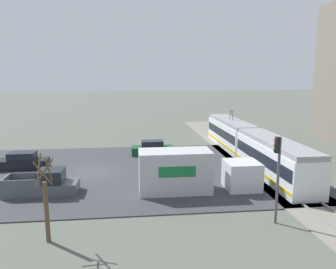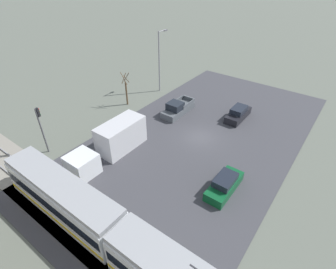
% 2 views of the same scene
% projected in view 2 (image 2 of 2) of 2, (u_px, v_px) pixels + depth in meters
% --- Properties ---
extents(ground_plane, '(320.00, 320.00, 0.00)m').
position_uv_depth(ground_plane, '(200.00, 138.00, 30.86)').
color(ground_plane, '#565B51').
extents(road_surface, '(20.25, 38.78, 0.08)m').
position_uv_depth(road_surface, '(200.00, 137.00, 30.83)').
color(road_surface, '#38383D').
rests_on(road_surface, ground).
extents(rail_bed, '(61.73, 4.40, 0.22)m').
position_uv_depth(rail_bed, '(95.00, 232.00, 20.35)').
color(rail_bed, gray).
rests_on(rail_bed, ground).
extents(light_rail_tram, '(24.60, 2.73, 4.47)m').
position_uv_depth(light_rail_tram, '(118.00, 239.00, 18.00)').
color(light_rail_tram, white).
rests_on(light_rail_tram, ground).
extents(box_truck, '(2.58, 9.27, 3.19)m').
position_uv_depth(box_truck, '(113.00, 142.00, 27.55)').
color(box_truck, silver).
rests_on(box_truck, ground).
extents(pickup_truck, '(2.01, 5.32, 1.84)m').
position_uv_depth(pickup_truck, '(178.00, 109.00, 35.06)').
color(pickup_truck, '#4C5156').
rests_on(pickup_truck, ground).
extents(sedan_car_0, '(1.77, 4.67, 1.61)m').
position_uv_depth(sedan_car_0, '(238.00, 114.00, 34.02)').
color(sedan_car_0, black).
rests_on(sedan_car_0, ground).
extents(sedan_car_1, '(1.78, 4.62, 1.56)m').
position_uv_depth(sedan_car_1, '(224.00, 185.00, 23.57)').
color(sedan_car_1, '#0C4723').
rests_on(sedan_car_1, ground).
extents(traffic_light_pole, '(0.28, 0.47, 5.34)m').
position_uv_depth(traffic_light_pole, '(41.00, 125.00, 26.78)').
color(traffic_light_pole, '#47474C').
rests_on(traffic_light_pole, ground).
extents(street_tree, '(1.14, 0.95, 4.82)m').
position_uv_depth(street_tree, '(126.00, 90.00, 36.50)').
color(street_tree, brown).
rests_on(street_tree, ground).
extents(street_lamp_near_crossing, '(0.36, 1.95, 9.04)m').
position_uv_depth(street_lamp_near_crossing, '(160.00, 58.00, 38.71)').
color(street_lamp_near_crossing, gray).
rests_on(street_lamp_near_crossing, ground).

